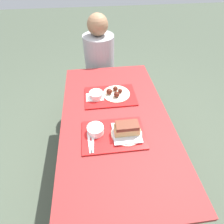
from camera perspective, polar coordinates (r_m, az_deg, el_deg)
The scene contains 13 objects.
ground_plane at distance 1.90m, azimuth 0.86°, elevation -17.05°, with size 12.00×12.00×0.00m, color #424C3D.
picnic_table at distance 1.38m, azimuth 1.13°, elevation -4.77°, with size 0.80×1.44×0.73m.
picnic_bench_far at distance 2.24m, azimuth -2.21°, elevation 9.44°, with size 0.76×0.28×0.45m.
tray_near at distance 1.19m, azimuth 0.46°, elevation -7.44°, with size 0.42×0.28×0.01m.
tray_far at distance 1.48m, azimuth -0.56°, elevation 5.22°, with size 0.42×0.28×0.01m.
bowl_coleslaw_near at distance 1.18m, azimuth -5.42°, elevation -5.70°, with size 0.11×0.11×0.05m.
brisket_sandwich_plate at distance 1.17m, azimuth 4.83°, elevation -5.91°, with size 0.21×0.21×0.10m.
plastic_fork_near at distance 1.16m, azimuth -7.41°, elevation -9.69°, with size 0.03×0.17×0.00m.
plastic_knife_near at distance 1.16m, azimuth -6.31°, elevation -9.61°, with size 0.03×0.17×0.00m.
bowl_coleslaw_far at distance 1.44m, azimuth -5.22°, elevation 5.64°, with size 0.11×0.11×0.05m.
wings_plate_far at distance 1.48m, azimuth 1.10°, elevation 6.30°, with size 0.23×0.23×0.06m.
napkin_far at distance 1.46m, azimuth -5.61°, elevation 4.86°, with size 0.14×0.10×0.01m.
person_seated_across at distance 2.04m, azimuth -4.19°, elevation 18.20°, with size 0.33×0.33×0.73m.
Camera 1 is at (-0.13, -0.88, 1.68)m, focal length 28.00 mm.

